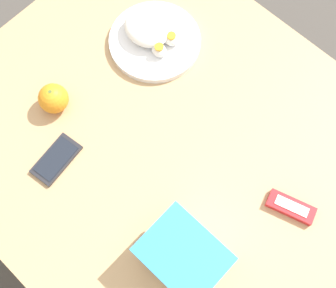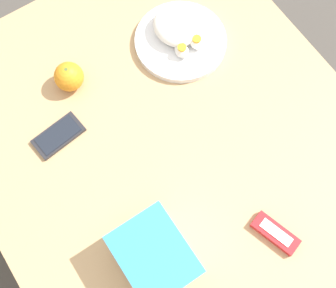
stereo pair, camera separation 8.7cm
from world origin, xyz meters
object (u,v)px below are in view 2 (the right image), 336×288
object	(u,v)px
food_container	(154,258)
candy_bar	(275,233)
rice_plate	(179,36)
cell_phone	(58,136)
orange_fruit	(69,77)

from	to	relation	value
food_container	candy_bar	distance (m)	0.28
rice_plate	cell_phone	xyz separation A→B (m)	(-0.06, 0.40, -0.02)
food_container	cell_phone	size ratio (longest dim) A/B	1.33
rice_plate	orange_fruit	bearing A→B (deg)	81.26
orange_fruit	cell_phone	xyz separation A→B (m)	(-0.11, 0.10, -0.03)
orange_fruit	food_container	bearing A→B (deg)	172.59
food_container	cell_phone	world-z (taller)	food_container
orange_fruit	candy_bar	bearing A→B (deg)	-161.70
rice_plate	candy_bar	world-z (taller)	rice_plate
food_container	candy_bar	size ratio (longest dim) A/B	1.46
orange_fruit	candy_bar	world-z (taller)	orange_fruit
candy_bar	cell_phone	size ratio (longest dim) A/B	0.91
food_container	rice_plate	bearing A→B (deg)	-39.40
orange_fruit	candy_bar	size ratio (longest dim) A/B	0.63
food_container	rice_plate	xyz separation A→B (m)	(0.44, -0.36, -0.02)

